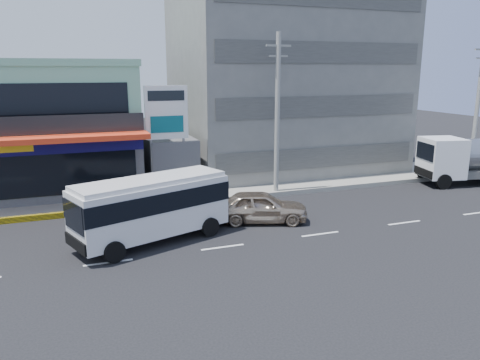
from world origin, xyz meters
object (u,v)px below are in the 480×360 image
at_px(billboard, 167,119).
at_px(minibus, 152,204).
at_px(satellite_dish, 169,137).
at_px(sedan, 261,207).
at_px(utility_pole_far, 477,107).
at_px(tanker_truck, 475,159).
at_px(shop_building, 38,130).
at_px(utility_pole_near, 277,114).
at_px(concrete_building, 284,80).

height_order(billboard, minibus, billboard).
bearing_deg(satellite_dish, minibus, -107.04).
height_order(billboard, sedan, billboard).
height_order(utility_pole_far, tanker_truck, utility_pole_far).
xyz_separation_m(shop_building, utility_pole_far, (30.00, -6.55, 1.15)).
relative_size(billboard, tanker_truck, 0.80).
xyz_separation_m(utility_pole_near, minibus, (-8.81, -5.56, -3.35)).
height_order(shop_building, billboard, shop_building).
distance_m(utility_pole_near, tanker_truck, 14.84).
xyz_separation_m(satellite_dish, tanker_truck, (20.31, -5.54, -1.82)).
relative_size(billboard, minibus, 0.91).
xyz_separation_m(utility_pole_far, minibus, (-24.81, -5.56, -3.35)).
bearing_deg(concrete_building, minibus, -134.22).
bearing_deg(concrete_building, satellite_dish, -158.20).
xyz_separation_m(utility_pole_far, sedan, (-19.00, -4.63, -4.32)).
bearing_deg(minibus, billboard, 72.59).
relative_size(concrete_building, minibus, 2.11).
bearing_deg(minibus, utility_pole_far, 12.64).
relative_size(shop_building, utility_pole_near, 1.24).
bearing_deg(sedan, shop_building, 63.26).
height_order(satellite_dish, utility_pole_far, utility_pole_far).
height_order(utility_pole_far, minibus, utility_pole_far).
height_order(utility_pole_near, sedan, utility_pole_near).
bearing_deg(minibus, utility_pole_near, 32.27).
relative_size(satellite_dish, utility_pole_far, 0.15).
xyz_separation_m(utility_pole_far, tanker_truck, (-1.69, -1.94, -3.39)).
relative_size(billboard, utility_pole_far, 0.69).
bearing_deg(utility_pole_far, sedan, -166.30).
distance_m(satellite_dish, billboard, 2.31).
bearing_deg(minibus, satellite_dish, 72.96).
relative_size(utility_pole_far, minibus, 1.32).
bearing_deg(concrete_building, utility_pole_far, -32.35).
relative_size(satellite_dish, billboard, 0.22).
relative_size(shop_building, billboard, 1.80).
distance_m(utility_pole_far, tanker_truck, 4.26).
relative_size(utility_pole_near, sedan, 2.05).
height_order(concrete_building, tanker_truck, concrete_building).
distance_m(satellite_dish, utility_pole_far, 22.35).
distance_m(billboard, utility_pole_far, 22.57).
xyz_separation_m(billboard, sedan, (3.50, -6.43, -4.10)).
distance_m(utility_pole_far, minibus, 25.64).
relative_size(satellite_dish, tanker_truck, 0.17).
relative_size(satellite_dish, minibus, 0.20).
xyz_separation_m(satellite_dish, sedan, (3.00, -8.23, -2.74)).
distance_m(shop_building, minibus, 13.35).
distance_m(utility_pole_near, minibus, 10.94).
distance_m(shop_building, sedan, 16.00).
distance_m(shop_building, billboard, 8.92).
xyz_separation_m(concrete_building, minibus, (-12.81, -13.16, -5.20)).
height_order(utility_pole_near, tanker_truck, utility_pole_near).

